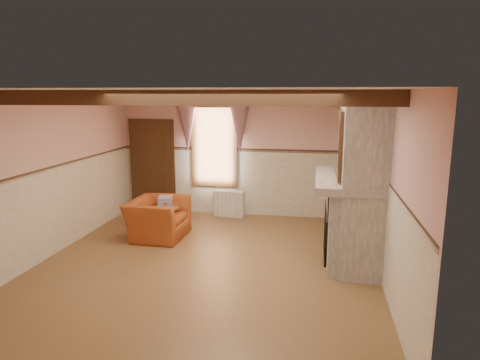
% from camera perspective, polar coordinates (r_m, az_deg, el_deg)
% --- Properties ---
extents(floor, '(5.50, 6.00, 0.01)m').
position_cam_1_polar(floor, '(7.27, -4.30, -10.84)').
color(floor, brown).
rests_on(floor, ground).
extents(ceiling, '(5.50, 6.00, 0.01)m').
position_cam_1_polar(ceiling, '(6.73, -4.66, 11.82)').
color(ceiling, silver).
rests_on(ceiling, wall_back).
extents(wall_back, '(5.50, 0.02, 2.80)m').
position_cam_1_polar(wall_back, '(9.75, 0.04, 3.46)').
color(wall_back, '#D39B92').
rests_on(wall_back, floor).
extents(wall_front, '(5.50, 0.02, 2.80)m').
position_cam_1_polar(wall_front, '(4.13, -15.26, -8.04)').
color(wall_front, '#D39B92').
rests_on(wall_front, floor).
extents(wall_left, '(0.02, 6.00, 2.80)m').
position_cam_1_polar(wall_left, '(8.01, -23.86, 0.74)').
color(wall_left, '#D39B92').
rests_on(wall_left, floor).
extents(wall_right, '(0.02, 6.00, 2.80)m').
position_cam_1_polar(wall_right, '(6.71, 18.85, -0.79)').
color(wall_right, '#D39B92').
rests_on(wall_right, floor).
extents(wainscot, '(5.50, 6.00, 1.50)m').
position_cam_1_polar(wainscot, '(7.02, -4.39, -5.17)').
color(wainscot, beige).
rests_on(wainscot, floor).
extents(chair_rail, '(5.50, 6.00, 0.08)m').
position_cam_1_polar(chair_rail, '(6.84, -4.49, 0.86)').
color(chair_rail, black).
rests_on(chair_rail, wainscot).
extents(firebox, '(0.20, 0.95, 0.90)m').
position_cam_1_polar(firebox, '(7.47, 11.99, -6.77)').
color(firebox, black).
rests_on(firebox, floor).
extents(armchair, '(1.03, 1.18, 0.75)m').
position_cam_1_polar(armchair, '(8.48, -10.90, -5.06)').
color(armchair, '#994219').
rests_on(armchair, floor).
extents(side_table, '(0.75, 0.75, 0.55)m').
position_cam_1_polar(side_table, '(8.72, -9.87, -5.24)').
color(side_table, brown).
rests_on(side_table, floor).
extents(book_stack, '(0.32, 0.37, 0.20)m').
position_cam_1_polar(book_stack, '(8.63, -9.90, -2.84)').
color(book_stack, '#B7AD8C').
rests_on(book_stack, side_table).
extents(radiator, '(0.71, 0.23, 0.60)m').
position_cam_1_polar(radiator, '(9.72, -1.50, -3.19)').
color(radiator, silver).
rests_on(radiator, floor).
extents(bowl, '(0.34, 0.34, 0.08)m').
position_cam_1_polar(bowl, '(7.03, 14.36, 0.50)').
color(bowl, brown).
rests_on(bowl, mantel).
extents(mantel_clock, '(0.14, 0.24, 0.20)m').
position_cam_1_polar(mantel_clock, '(7.96, 13.94, 2.20)').
color(mantel_clock, black).
rests_on(mantel_clock, mantel).
extents(oil_lamp, '(0.11, 0.11, 0.28)m').
position_cam_1_polar(oil_lamp, '(7.86, 13.99, 2.38)').
color(oil_lamp, gold).
rests_on(oil_lamp, mantel).
extents(candle_red, '(0.06, 0.06, 0.16)m').
position_cam_1_polar(candle_red, '(6.72, 14.55, 0.34)').
color(candle_red, maroon).
rests_on(candle_red, mantel).
extents(jar_yellow, '(0.06, 0.06, 0.12)m').
position_cam_1_polar(jar_yellow, '(7.02, 14.37, 0.65)').
color(jar_yellow, gold).
rests_on(jar_yellow, mantel).
extents(fireplace, '(0.85, 2.00, 2.80)m').
position_cam_1_polar(fireplace, '(7.26, 15.65, 0.28)').
color(fireplace, gray).
rests_on(fireplace, floor).
extents(mantel, '(1.05, 2.05, 0.12)m').
position_cam_1_polar(mantel, '(7.25, 14.22, 0.02)').
color(mantel, gray).
rests_on(mantel, fireplace).
extents(overmantel_mirror, '(0.06, 1.44, 1.04)m').
position_cam_1_polar(overmantel_mirror, '(7.15, 12.97, 4.87)').
color(overmantel_mirror, silver).
rests_on(overmantel_mirror, fireplace).
extents(door, '(1.10, 0.10, 2.10)m').
position_cam_1_polar(door, '(10.33, -11.56, 1.71)').
color(door, black).
rests_on(door, floor).
extents(window, '(1.06, 0.08, 2.02)m').
position_cam_1_polar(window, '(9.82, -3.45, 4.96)').
color(window, white).
rests_on(window, wall_back).
extents(window_drapes, '(1.30, 0.14, 1.40)m').
position_cam_1_polar(window_drapes, '(9.68, -3.63, 8.44)').
color(window_drapes, gray).
rests_on(window_drapes, wall_back).
extents(ceiling_beam_front, '(5.50, 0.18, 0.20)m').
position_cam_1_polar(ceiling_beam_front, '(5.58, -7.89, 10.81)').
color(ceiling_beam_front, black).
rests_on(ceiling_beam_front, ceiling).
extents(ceiling_beam_back, '(5.50, 0.18, 0.20)m').
position_cam_1_polar(ceiling_beam_back, '(7.89, -2.36, 11.05)').
color(ceiling_beam_back, black).
rests_on(ceiling_beam_back, ceiling).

